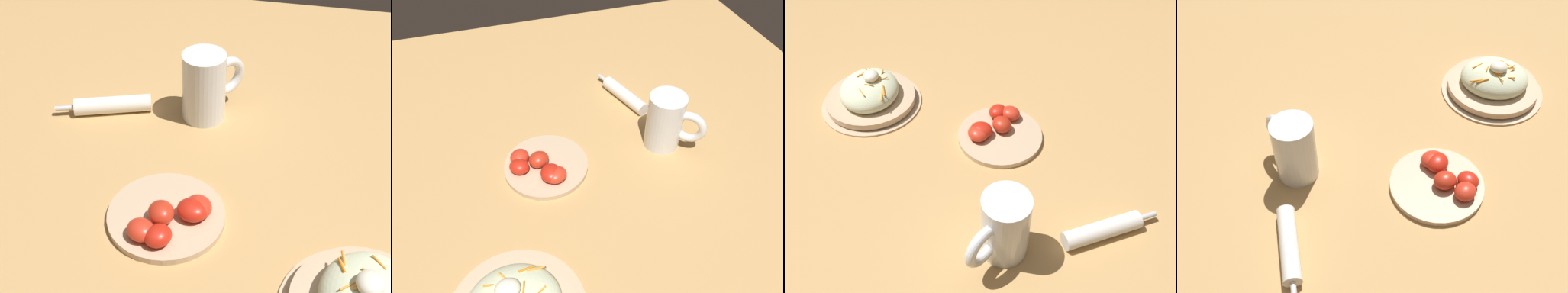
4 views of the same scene
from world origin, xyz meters
The scene contains 5 objects.
ground_plane centered at (0.00, 0.00, 0.00)m, with size 1.43×1.43×0.00m, color tan.
salad_plate centered at (0.19, 0.25, 0.03)m, with size 0.23×0.23×0.09m.
beer_mug centered at (-0.20, -0.04, 0.06)m, with size 0.11×0.11×0.13m.
napkin_roll centered at (-0.17, -0.22, 0.02)m, with size 0.08×0.18×0.03m.
tomato_plate centered at (0.08, -0.04, 0.01)m, with size 0.18×0.18×0.04m.
Camera 4 is at (0.02, -0.62, 0.74)m, focal length 44.19 mm.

